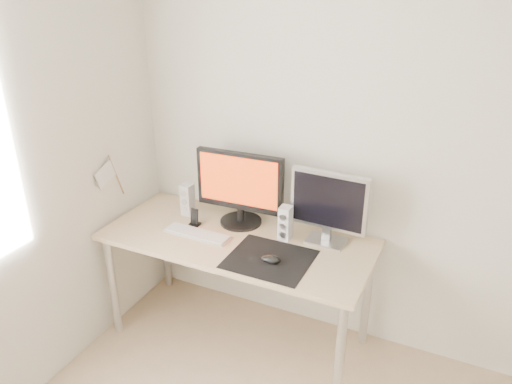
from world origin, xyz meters
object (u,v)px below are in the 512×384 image
(mouse, at_px, (271,259))
(second_monitor, at_px, (329,205))
(speaker_right, at_px, (285,223))
(speaker_left, at_px, (188,200))
(keyboard, at_px, (197,234))
(phone_dock, at_px, (195,220))
(desk, at_px, (237,249))
(main_monitor, at_px, (240,186))

(mouse, distance_m, second_monitor, 0.45)
(mouse, relative_size, speaker_right, 0.54)
(speaker_left, relative_size, keyboard, 0.49)
(speaker_left, height_order, phone_dock, speaker_left)
(mouse, height_order, desk, mouse)
(speaker_right, bearing_deg, mouse, -83.64)
(keyboard, height_order, phone_dock, phone_dock)
(mouse, bearing_deg, speaker_left, 156.99)
(speaker_left, xyz_separation_m, phone_dock, (0.12, -0.11, -0.07))
(speaker_right, bearing_deg, second_monitor, 16.77)
(second_monitor, distance_m, phone_dock, 0.84)
(mouse, xyz_separation_m, keyboard, (-0.52, 0.09, -0.02))
(mouse, height_order, main_monitor, main_monitor)
(main_monitor, height_order, speaker_right, main_monitor)
(desk, distance_m, main_monitor, 0.38)
(speaker_left, bearing_deg, main_monitor, 5.14)
(desk, relative_size, speaker_right, 7.68)
(speaker_left, bearing_deg, desk, -18.10)
(mouse, xyz_separation_m, second_monitor, (0.20, 0.34, 0.22))
(second_monitor, distance_m, speaker_right, 0.28)
(main_monitor, relative_size, second_monitor, 1.22)
(desk, relative_size, keyboard, 3.78)
(desk, height_order, speaker_left, speaker_left)
(speaker_right, bearing_deg, speaker_left, 177.51)
(mouse, xyz_separation_m, speaker_left, (-0.72, 0.30, 0.08))
(mouse, distance_m, main_monitor, 0.54)
(speaker_right, height_order, keyboard, speaker_right)
(mouse, height_order, phone_dock, phone_dock)
(speaker_right, xyz_separation_m, keyboard, (-0.49, -0.18, -0.10))
(desk, distance_m, second_monitor, 0.61)
(desk, bearing_deg, phone_dock, 174.61)
(keyboard, bearing_deg, mouse, -10.28)
(keyboard, bearing_deg, second_monitor, 19.02)
(second_monitor, relative_size, speaker_left, 2.17)
(second_monitor, bearing_deg, desk, -159.98)
(mouse, bearing_deg, main_monitor, 136.56)
(second_monitor, bearing_deg, speaker_left, -177.51)
(speaker_left, bearing_deg, mouse, -23.01)
(phone_dock, bearing_deg, speaker_left, 136.82)
(mouse, xyz_separation_m, phone_dock, (-0.60, 0.19, 0.01))
(second_monitor, xyz_separation_m, speaker_right, (-0.23, -0.07, -0.14))
(main_monitor, distance_m, second_monitor, 0.56)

